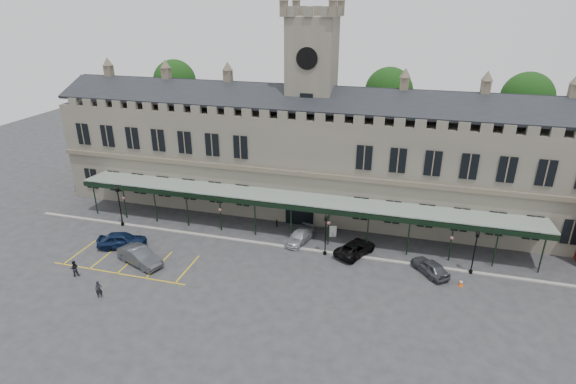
% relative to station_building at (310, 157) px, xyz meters
% --- Properties ---
extents(ground, '(140.00, 140.00, 0.00)m').
position_rel_station_building_xyz_m(ground, '(0.00, -15.91, -6.47)').
color(ground, '#2C2C2F').
extents(station_building, '(60.00, 10.36, 17.30)m').
position_rel_station_building_xyz_m(station_building, '(0.00, 0.00, 0.00)').
color(station_building, '#5D594E').
rests_on(station_building, ground).
extents(clock_tower, '(5.60, 5.60, 24.80)m').
position_rel_station_building_xyz_m(clock_tower, '(0.00, 0.09, 6.64)').
color(clock_tower, '#5D594E').
rests_on(clock_tower, ground).
extents(canopy, '(50.00, 4.10, 4.30)m').
position_rel_station_building_xyz_m(canopy, '(0.00, -8.45, -4.06)').
color(canopy, '#8C9E93').
rests_on(canopy, ground).
extents(kerb, '(60.00, 0.40, 0.12)m').
position_rel_station_building_xyz_m(kerb, '(0.00, -10.41, -6.41)').
color(kerb, gray).
rests_on(kerb, ground).
extents(parking_markings, '(16.00, 6.00, 0.01)m').
position_rel_station_building_xyz_m(parking_markings, '(-14.00, -17.41, -6.47)').
color(parking_markings, gold).
rests_on(parking_markings, ground).
extents(tree_behind_left, '(6.00, 6.00, 16.00)m').
position_rel_station_building_xyz_m(tree_behind_left, '(-22.00, 9.09, 6.35)').
color(tree_behind_left, '#332314').
rests_on(tree_behind_left, ground).
extents(tree_behind_mid, '(6.00, 6.00, 16.00)m').
position_rel_station_building_xyz_m(tree_behind_mid, '(8.00, 9.09, 6.35)').
color(tree_behind_mid, '#332314').
rests_on(tree_behind_mid, ground).
extents(tree_behind_right, '(6.00, 6.00, 16.00)m').
position_rel_station_building_xyz_m(tree_behind_right, '(24.00, 9.09, 6.35)').
color(tree_behind_right, '#332314').
rests_on(tree_behind_right, ground).
extents(lamp_post_left, '(0.46, 0.46, 4.88)m').
position_rel_station_building_xyz_m(lamp_post_left, '(-19.30, -10.58, -3.58)').
color(lamp_post_left, black).
rests_on(lamp_post_left, ground).
extents(lamp_post_mid, '(0.42, 0.42, 4.44)m').
position_rel_station_building_xyz_m(lamp_post_mid, '(4.08, -10.77, -3.84)').
color(lamp_post_mid, black).
rests_on(lamp_post_mid, ground).
extents(lamp_post_right, '(0.43, 0.43, 4.54)m').
position_rel_station_building_xyz_m(lamp_post_right, '(17.89, -10.51, -3.78)').
color(lamp_post_right, black).
rests_on(lamp_post_right, ground).
extents(traffic_cone, '(0.40, 0.40, 0.64)m').
position_rel_station_building_xyz_m(traffic_cone, '(16.83, -12.92, -6.15)').
color(traffic_cone, '#F25007').
rests_on(traffic_cone, ground).
extents(sign_board, '(0.74, 0.29, 1.30)m').
position_rel_station_building_xyz_m(sign_board, '(4.21, -6.95, -5.83)').
color(sign_board, black).
rests_on(sign_board, ground).
extents(bollard_left, '(0.15, 0.15, 0.86)m').
position_rel_station_building_xyz_m(bollard_left, '(-2.30, -6.29, -6.04)').
color(bollard_left, black).
rests_on(bollard_left, ground).
extents(bollard_right, '(0.15, 0.15, 0.85)m').
position_rel_station_building_xyz_m(bollard_right, '(3.93, -6.68, -6.04)').
color(bollard_right, black).
rests_on(bollard_right, ground).
extents(car_left_a, '(5.24, 3.41, 1.66)m').
position_rel_station_building_xyz_m(car_left_a, '(-16.34, -14.90, -5.64)').
color(car_left_a, '#0C1A38').
rests_on(car_left_a, ground).
extents(car_left_b, '(5.33, 3.48, 1.66)m').
position_rel_station_building_xyz_m(car_left_b, '(-12.81, -17.21, -5.64)').
color(car_left_b, '#3A3D42').
rests_on(car_left_b, ground).
extents(car_taxi, '(2.82, 4.64, 1.26)m').
position_rel_station_building_xyz_m(car_taxi, '(1.00, -8.91, -5.84)').
color(car_taxi, '#A6A9AE').
rests_on(car_taxi, ground).
extents(car_van, '(4.33, 5.29, 1.34)m').
position_rel_station_building_xyz_m(car_van, '(7.00, -9.90, -5.80)').
color(car_van, black).
rests_on(car_van, ground).
extents(car_right_a, '(3.87, 4.21, 1.40)m').
position_rel_station_building_xyz_m(car_right_a, '(14.16, -11.56, -5.77)').
color(car_right_a, '#3A3D42').
rests_on(car_right_a, ground).
extents(person_a, '(0.69, 0.62, 1.57)m').
position_rel_station_building_xyz_m(person_a, '(-13.20, -22.88, -5.68)').
color(person_a, black).
rests_on(person_a, ground).
extents(person_b, '(0.97, 0.92, 1.59)m').
position_rel_station_building_xyz_m(person_b, '(-17.46, -20.66, -5.67)').
color(person_b, black).
rests_on(person_b, ground).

